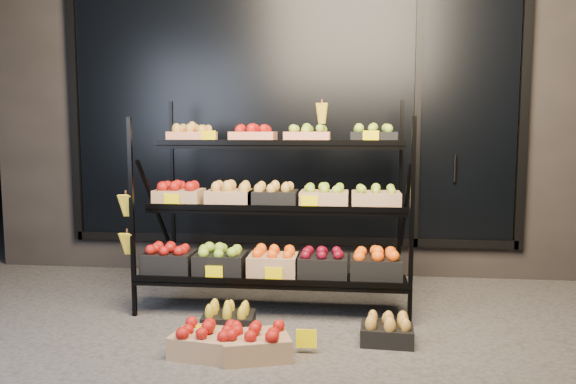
# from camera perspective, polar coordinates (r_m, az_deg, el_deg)

# --- Properties ---
(ground) EXTENTS (24.00, 24.00, 0.00)m
(ground) POSITION_cam_1_polar(r_m,az_deg,el_deg) (4.09, -2.39, -13.78)
(ground) COLOR #514F4C
(ground) RESTS_ON ground
(building) EXTENTS (6.00, 2.08, 3.50)m
(building) POSITION_cam_1_polar(r_m,az_deg,el_deg) (6.42, 1.14, 9.39)
(building) COLOR #2D2826
(building) RESTS_ON ground
(display_rack) EXTENTS (2.18, 1.02, 1.74)m
(display_rack) POSITION_cam_1_polar(r_m,az_deg,el_deg) (4.48, -1.44, -1.61)
(display_rack) COLOR black
(display_rack) RESTS_ON ground
(tag_floor_a) EXTENTS (0.13, 0.01, 0.12)m
(tag_floor_a) POSITION_cam_1_polar(r_m,az_deg,el_deg) (3.76, -8.34, -14.69)
(tag_floor_a) COLOR #F2D800
(tag_floor_a) RESTS_ON ground
(tag_floor_b) EXTENTS (0.13, 0.01, 0.12)m
(tag_floor_b) POSITION_cam_1_polar(r_m,az_deg,el_deg) (3.66, 1.87, -15.25)
(tag_floor_b) COLOR #F2D800
(tag_floor_b) RESTS_ON ground
(floor_crate_left) EXTENTS (0.46, 0.37, 0.21)m
(floor_crate_left) POSITION_cam_1_polar(r_m,az_deg,el_deg) (3.66, -8.20, -14.67)
(floor_crate_left) COLOR tan
(floor_crate_left) RESTS_ON ground
(floor_crate_midleft) EXTENTS (0.37, 0.29, 0.19)m
(floor_crate_midleft) POSITION_cam_1_polar(r_m,az_deg,el_deg) (4.06, -6.05, -12.67)
(floor_crate_midleft) COLOR black
(floor_crate_midleft) RESTS_ON ground
(floor_crate_midright) EXTENTS (0.49, 0.42, 0.21)m
(floor_crate_midright) POSITION_cam_1_polar(r_m,az_deg,el_deg) (3.60, -3.39, -14.99)
(floor_crate_midright) COLOR tan
(floor_crate_midright) RESTS_ON ground
(floor_crate_right) EXTENTS (0.36, 0.27, 0.18)m
(floor_crate_right) POSITION_cam_1_polar(r_m,az_deg,el_deg) (3.88, 10.02, -13.70)
(floor_crate_right) COLOR black
(floor_crate_right) RESTS_ON ground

